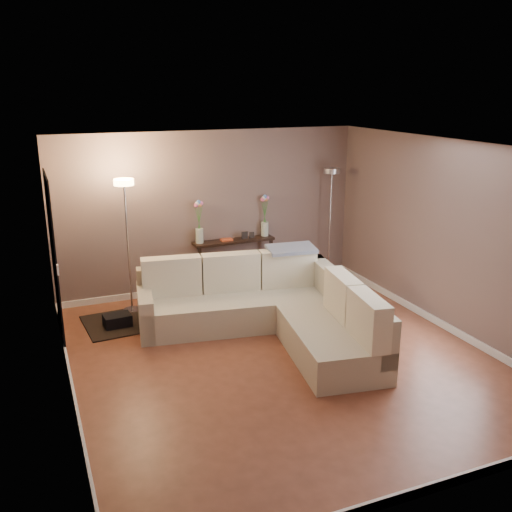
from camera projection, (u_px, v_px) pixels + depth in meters
name	position (u px, v px, depth m)	size (l,w,h in m)	color
floor	(280.00, 357.00, 7.14)	(5.00, 5.50, 0.01)	brown
ceiling	(283.00, 147.00, 6.39)	(5.00, 5.50, 0.01)	white
wall_back	(210.00, 212.00, 9.21)	(5.00, 0.02, 2.60)	#75605A
wall_front	(434.00, 356.00, 4.32)	(5.00, 0.02, 2.60)	#75605A
wall_left	(60.00, 285.00, 5.85)	(0.02, 5.50, 2.60)	#75605A
wall_right	(451.00, 237.00, 7.67)	(0.02, 5.50, 2.60)	#75605A
baseboard_back	(212.00, 285.00, 9.55)	(5.00, 0.03, 0.10)	white
baseboard_front	(418.00, 492.00, 4.70)	(5.00, 0.03, 0.10)	white
baseboard_left	(73.00, 392.00, 6.22)	(0.03, 5.50, 0.10)	white
baseboard_right	(441.00, 323.00, 8.02)	(0.03, 5.50, 0.10)	white
doorway	(54.00, 258.00, 7.43)	(0.02, 1.20, 2.20)	black
switch_plate	(58.00, 270.00, 6.65)	(0.02, 0.08, 0.12)	white
sectional_sofa	(270.00, 308.00, 7.74)	(2.88, 3.05, 0.97)	#C1B89C
throw_blanket	(291.00, 249.00, 8.31)	(0.70, 0.40, 0.05)	gray
console_table	(228.00, 261.00, 9.45)	(1.36, 0.39, 0.83)	black
leaning_mirror	(229.00, 215.00, 9.42)	(0.96, 0.07, 0.75)	black
table_decor	(234.00, 239.00, 9.33)	(0.58, 0.13, 0.14)	#D64E25
flower_vase_left	(199.00, 225.00, 9.07)	(0.16, 0.13, 0.71)	silver
flower_vase_right	(265.00, 219.00, 9.51)	(0.16, 0.13, 0.71)	silver
floor_lamp_lit	(126.00, 220.00, 8.18)	(0.30, 0.30, 2.00)	silver
floor_lamp_unlit	(331.00, 202.00, 9.67)	(0.31, 0.31, 1.94)	silver
charcoal_rug	(132.00, 321.00, 8.21)	(1.30, 0.98, 0.02)	black
black_bag	(118.00, 323.00, 8.02)	(0.37, 0.26, 0.24)	black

